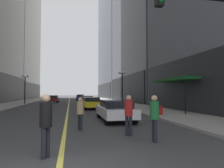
{
  "coord_description": "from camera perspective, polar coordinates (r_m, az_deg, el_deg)",
  "views": [
    {
      "loc": [
        0.25,
        -4.2,
        1.81
      ],
      "look_at": [
        7.08,
        29.63,
        3.26
      ],
      "focal_mm": 32.97,
      "sensor_mm": 36.0,
      "label": 1
    }
  ],
  "objects": [
    {
      "name": "ground_plane",
      "position": [
        39.24,
        -11.82,
        -5.0
      ],
      "size": [
        200.0,
        200.0,
        0.0
      ],
      "primitive_type": "plane",
      "color": "#38383A"
    },
    {
      "name": "sidewalk_left",
      "position": [
        40.15,
        -23.72,
        -4.68
      ],
      "size": [
        4.5,
        78.0,
        0.15
      ],
      "primitive_type": "cube",
      "color": "gray",
      "rests_on": "ground"
    },
    {
      "name": "sidewalk_right",
      "position": [
        40.05,
        0.11,
        -4.89
      ],
      "size": [
        4.5,
        78.0,
        0.15
      ],
      "primitive_type": "cube",
      "color": "gray",
      "rests_on": "ground"
    },
    {
      "name": "lane_centre_stripe",
      "position": [
        39.24,
        -11.82,
        -4.99
      ],
      "size": [
        0.16,
        70.0,
        0.01
      ],
      "primitive_type": "cube",
      "color": "#E5D64C",
      "rests_on": "ground"
    },
    {
      "name": "building_left_far",
      "position": [
        68.74,
        -26.63,
        12.13
      ],
      "size": [
        14.21,
        26.0,
        37.67
      ],
      "color": "#B7AD99",
      "rests_on": "ground"
    },
    {
      "name": "building_right_far",
      "position": [
        68.4,
        2.67,
        12.17
      ],
      "size": [
        12.0,
        26.0,
        38.21
      ],
      "color": "slate",
      "rests_on": "ground"
    },
    {
      "name": "storefront_awning_right",
      "position": [
        19.74,
        17.19,
        1.13
      ],
      "size": [
        1.6,
        5.87,
        3.12
      ],
      "color": "#144C1E",
      "rests_on": "ground"
    },
    {
      "name": "car_white",
      "position": [
        13.27,
        0.88,
        -7.1
      ],
      "size": [
        1.9,
        4.74,
        1.32
      ],
      "color": "silver",
      "rests_on": "ground"
    },
    {
      "name": "car_yellow",
      "position": [
        22.79,
        -5.87,
        -5.13
      ],
      "size": [
        1.9,
        4.54,
        1.32
      ],
      "color": "yellow",
      "rests_on": "ground"
    },
    {
      "name": "car_grey",
      "position": [
        31.4,
        -6.98,
        -4.37
      ],
      "size": [
        1.97,
        4.63,
        1.32
      ],
      "color": "slate",
      "rests_on": "ground"
    },
    {
      "name": "car_maroon",
      "position": [
        38.45,
        -16.0,
        -3.93
      ],
      "size": [
        1.99,
        4.58,
        1.32
      ],
      "color": "maroon",
      "rests_on": "ground"
    },
    {
      "name": "car_blue",
      "position": [
        48.17,
        -8.91,
        -3.67
      ],
      "size": [
        1.78,
        4.59,
        1.32
      ],
      "color": "navy",
      "rests_on": "ground"
    },
    {
      "name": "car_navy",
      "position": [
        56.36,
        -8.71,
        -3.49
      ],
      "size": [
        2.07,
        4.28,
        1.32
      ],
      "color": "#141E4C",
      "rests_on": "ground"
    },
    {
      "name": "pedestrian_in_red_jacket",
      "position": [
        8.74,
        4.64,
        -7.76
      ],
      "size": [
        0.46,
        0.46,
        1.7
      ],
      "color": "black",
      "rests_on": "ground"
    },
    {
      "name": "pedestrian_in_green_parka",
      "position": [
        7.79,
        11.68,
        -8.32
      ],
      "size": [
        0.35,
        0.35,
        1.71
      ],
      "color": "black",
      "rests_on": "ground"
    },
    {
      "name": "pedestrian_in_tan_trench",
      "position": [
        10.11,
        -8.78,
        -7.42
      ],
      "size": [
        0.45,
        0.45,
        1.59
      ],
      "color": "black",
      "rests_on": "ground"
    },
    {
      "name": "pedestrian_in_black_coat",
      "position": [
        6.08,
        -17.87,
        -9.61
      ],
      "size": [
        0.47,
        0.47,
        1.76
      ],
      "color": "black",
      "rests_on": "ground"
    },
    {
      "name": "traffic_light_near_right",
      "position": [
        8.43,
        26.77,
        11.13
      ],
      "size": [
        3.43,
        0.35,
        5.65
      ],
      "color": "black",
      "rests_on": "ground"
    },
    {
      "name": "street_lamp_left_far",
      "position": [
        33.2,
        -22.96,
        0.29
      ],
      "size": [
        1.06,
        0.36,
        4.43
      ],
      "color": "black",
      "rests_on": "ground"
    },
    {
      "name": "street_lamp_right_mid",
      "position": [
        24.98,
        2.85,
        0.92
      ],
      "size": [
        1.06,
        0.36,
        4.43
      ],
      "color": "black",
      "rests_on": "ground"
    },
    {
      "name": "fire_hydrant_right",
      "position": [
        15.95,
        13.39,
        -7.4
      ],
      "size": [
        0.28,
        0.28,
        0.8
      ],
      "primitive_type": "cylinder",
      "color": "red",
      "rests_on": "ground"
    }
  ]
}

